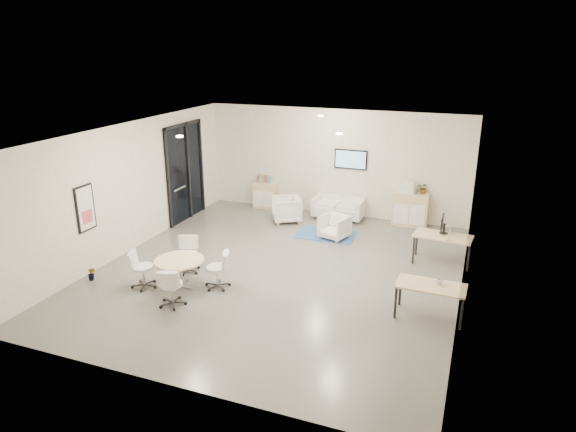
# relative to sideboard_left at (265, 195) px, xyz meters

# --- Properties ---
(room_shell) EXTENTS (9.60, 10.60, 4.80)m
(room_shell) POSITION_rel_sideboard_left_xyz_m (2.19, -4.28, 1.18)
(room_shell) COLOR #5A5752
(room_shell) RESTS_ON ground
(glass_door) EXTENTS (0.09, 1.90, 2.85)m
(glass_door) POSITION_rel_sideboard_left_xyz_m (-1.77, -1.77, 1.08)
(glass_door) COLOR black
(glass_door) RESTS_ON room_shell
(artwork) EXTENTS (0.05, 0.54, 1.04)m
(artwork) POSITION_rel_sideboard_left_xyz_m (-1.78, -5.88, 1.13)
(artwork) COLOR black
(artwork) RESTS_ON room_shell
(wall_tv) EXTENTS (0.98, 0.06, 0.58)m
(wall_tv) POSITION_rel_sideboard_left_xyz_m (2.69, 0.18, 1.33)
(wall_tv) COLOR black
(wall_tv) RESTS_ON room_shell
(ceiling_spots) EXTENTS (3.14, 4.14, 0.03)m
(ceiling_spots) POSITION_rel_sideboard_left_xyz_m (1.99, -3.45, 2.76)
(ceiling_spots) COLOR #FFEAC6
(ceiling_spots) RESTS_ON room_shell
(sideboard_left) EXTENTS (0.75, 0.39, 0.84)m
(sideboard_left) POSITION_rel_sideboard_left_xyz_m (0.00, 0.00, 0.00)
(sideboard_left) COLOR #D5B180
(sideboard_left) RESTS_ON room_shell
(sideboard_right) EXTENTS (0.98, 0.47, 0.98)m
(sideboard_right) POSITION_rel_sideboard_left_xyz_m (4.55, -0.04, 0.07)
(sideboard_right) COLOR #D5B180
(sideboard_right) RESTS_ON room_shell
(books) EXTENTS (0.44, 0.14, 0.22)m
(books) POSITION_rel_sideboard_left_xyz_m (-0.04, 0.00, 0.53)
(books) COLOR red
(books) RESTS_ON sideboard_left
(printer) EXTENTS (0.49, 0.43, 0.31)m
(printer) POSITION_rel_sideboard_left_xyz_m (4.43, -0.04, 0.70)
(printer) COLOR white
(printer) RESTS_ON sideboard_right
(loveseat) EXTENTS (1.51, 0.78, 0.56)m
(loveseat) POSITION_rel_sideboard_left_xyz_m (2.46, -0.16, -0.11)
(loveseat) COLOR white
(loveseat) RESTS_ON room_shell
(blue_rug) EXTENTS (1.63, 1.13, 0.01)m
(blue_rug) POSITION_rel_sideboard_left_xyz_m (2.54, -1.65, -0.41)
(blue_rug) COLOR #305793
(blue_rug) RESTS_ON room_shell
(armchair_left) EXTENTS (1.03, 1.05, 0.81)m
(armchair_left) POSITION_rel_sideboard_left_xyz_m (1.09, -0.98, -0.01)
(armchair_left) COLOR white
(armchair_left) RESTS_ON room_shell
(armchair_right) EXTENTS (0.84, 0.82, 0.70)m
(armchair_right) POSITION_rel_sideboard_left_xyz_m (2.80, -1.81, -0.07)
(armchair_right) COLOR white
(armchair_right) RESTS_ON room_shell
(desk_rear) EXTENTS (1.39, 0.80, 0.70)m
(desk_rear) POSITION_rel_sideboard_left_xyz_m (5.64, -2.47, 0.21)
(desk_rear) COLOR #D5B180
(desk_rear) RESTS_ON room_shell
(desk_front) EXTENTS (1.31, 0.69, 0.67)m
(desk_front) POSITION_rel_sideboard_left_xyz_m (5.66, -5.20, 0.19)
(desk_front) COLOR #D5B180
(desk_front) RESTS_ON room_shell
(monitor) EXTENTS (0.20, 0.50, 0.44)m
(monitor) POSITION_rel_sideboard_left_xyz_m (5.60, -2.32, 0.51)
(monitor) COLOR black
(monitor) RESTS_ON desk_rear
(round_table) EXTENTS (1.06, 1.06, 0.64)m
(round_table) POSITION_rel_sideboard_left_xyz_m (0.52, -5.82, 0.14)
(round_table) COLOR #D5B180
(round_table) RESTS_ON room_shell
(meeting_chairs) EXTENTS (2.23, 2.23, 0.82)m
(meeting_chairs) POSITION_rel_sideboard_left_xyz_m (0.52, -5.82, -0.01)
(meeting_chairs) COLOR white
(meeting_chairs) RESTS_ON room_shell
(plant_cabinet) EXTENTS (0.37, 0.40, 0.26)m
(plant_cabinet) POSITION_rel_sideboard_left_xyz_m (4.87, -0.01, 0.69)
(plant_cabinet) COLOR #3F7F3F
(plant_cabinet) RESTS_ON sideboard_right
(plant_floor) EXTENTS (0.25, 0.35, 0.14)m
(plant_floor) POSITION_rel_sideboard_left_xyz_m (-1.51, -6.24, -0.35)
(plant_floor) COLOR #3F7F3F
(plant_floor) RESTS_ON room_shell
(cup) EXTENTS (0.17, 0.15, 0.13)m
(cup) POSITION_rel_sideboard_left_xyz_m (5.80, -5.11, 0.32)
(cup) COLOR white
(cup) RESTS_ON desk_front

